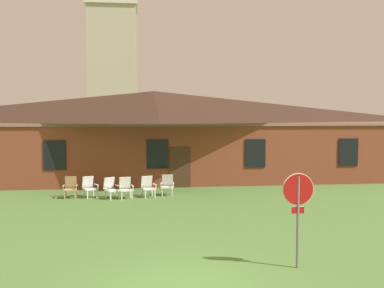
{
  "coord_description": "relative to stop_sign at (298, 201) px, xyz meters",
  "views": [
    {
      "loc": [
        -0.98,
        -10.0,
        3.82
      ],
      "look_at": [
        1.17,
        8.51,
        2.62
      ],
      "focal_mm": 43.24,
      "sensor_mm": 36.0,
      "label": 1
    }
  ],
  "objects": [
    {
      "name": "lawn_chair_middle",
      "position": [
        -4.51,
        10.15,
        -1.18
      ],
      "size": [
        0.72,
        0.76,
        0.96
      ],
      "color": "silver",
      "rests_on": "ground"
    },
    {
      "name": "brick_building",
      "position": [
        -2.93,
        18.0,
        1.0
      ],
      "size": [
        26.95,
        10.4,
        5.26
      ],
      "color": "brown",
      "rests_on": "ground"
    },
    {
      "name": "lawn_chair_right_end",
      "position": [
        -3.49,
        10.41,
        -1.18
      ],
      "size": [
        0.74,
        0.79,
        0.96
      ],
      "color": "silver",
      "rests_on": "ground"
    },
    {
      "name": "lawn_chair_by_porch",
      "position": [
        -7.02,
        10.59,
        -1.18
      ],
      "size": [
        0.66,
        0.68,
        0.96
      ],
      "color": "tan",
      "rests_on": "ground"
    },
    {
      "name": "ground_plane",
      "position": [
        -2.93,
        -0.91,
        -1.67
      ],
      "size": [
        200.0,
        200.0,
        0.0
      ],
      "primitive_type": "plane",
      "color": "#517A38"
    },
    {
      "name": "lawn_chair_far_side",
      "position": [
        -2.56,
        10.76,
        -1.18
      ],
      "size": [
        0.68,
        0.71,
        0.96
      ],
      "color": "silver",
      "rests_on": "ground"
    },
    {
      "name": "lawn_chair_near_door",
      "position": [
        -6.18,
        10.61,
        -1.18
      ],
      "size": [
        0.82,
        0.85,
        0.96
      ],
      "color": "white",
      "rests_on": "ground"
    },
    {
      "name": "stop_sign",
      "position": [
        0.0,
        0.0,
        0.0
      ],
      "size": [
        0.81,
        0.07,
        2.38
      ],
      "color": "slate",
      "rests_on": "ground"
    },
    {
      "name": "lawn_chair_left_end",
      "position": [
        -5.17,
        10.15,
        -1.18
      ],
      "size": [
        0.84,
        0.87,
        0.96
      ],
      "color": "silver",
      "rests_on": "ground"
    },
    {
      "name": "dome_tower",
      "position": [
        -6.48,
        37.73,
        7.85
      ],
      "size": [
        5.18,
        5.18,
        20.69
      ],
      "color": "#BCB29E",
      "rests_on": "ground"
    }
  ]
}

